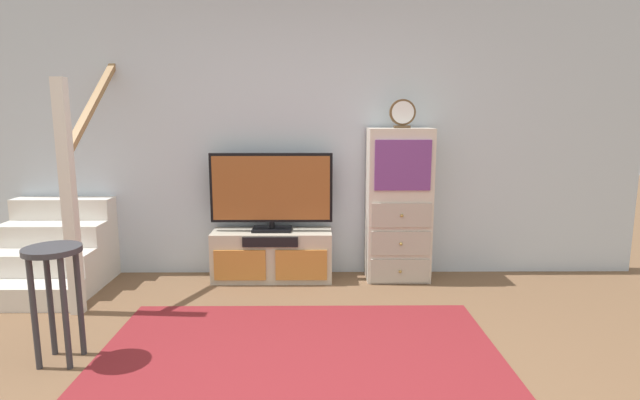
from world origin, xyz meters
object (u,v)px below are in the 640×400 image
television (271,190)px  desk_clock (402,114)px  media_console (272,255)px  bar_stool_near (55,278)px  side_cabinet (399,205)px

television → desk_clock: desk_clock is taller
media_console → desk_clock: 1.76m
television → bar_stool_near: (-1.19, -1.59, -0.30)m
media_console → bar_stool_near: bearing=-127.3°
media_console → bar_stool_near: size_ratio=1.49×
desk_clock → side_cabinet: bearing=124.2°
television → bar_stool_near: television is taller
desk_clock → media_console: bearing=179.8°
side_cabinet → desk_clock: desk_clock is taller
television → side_cabinet: size_ratio=0.80×
bar_stool_near → side_cabinet: bearing=33.7°
media_console → desk_clock: desk_clock is taller
desk_clock → bar_stool_near: desk_clock is taller
desk_clock → television: bearing=178.6°
desk_clock → bar_stool_near: size_ratio=0.34×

